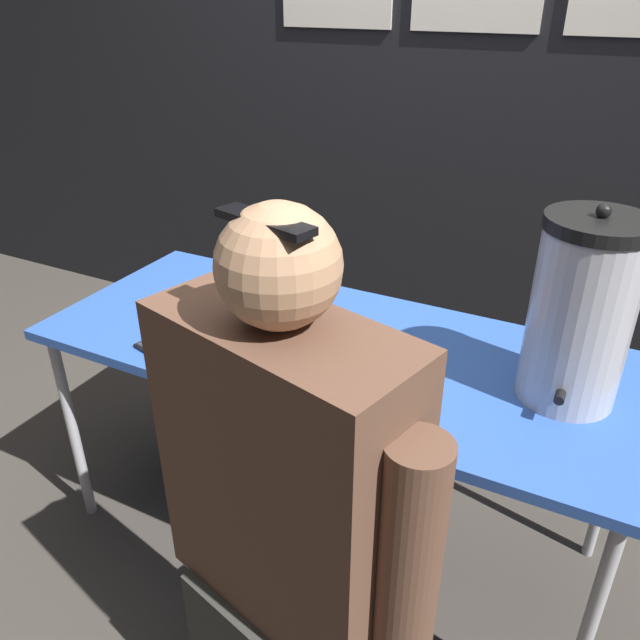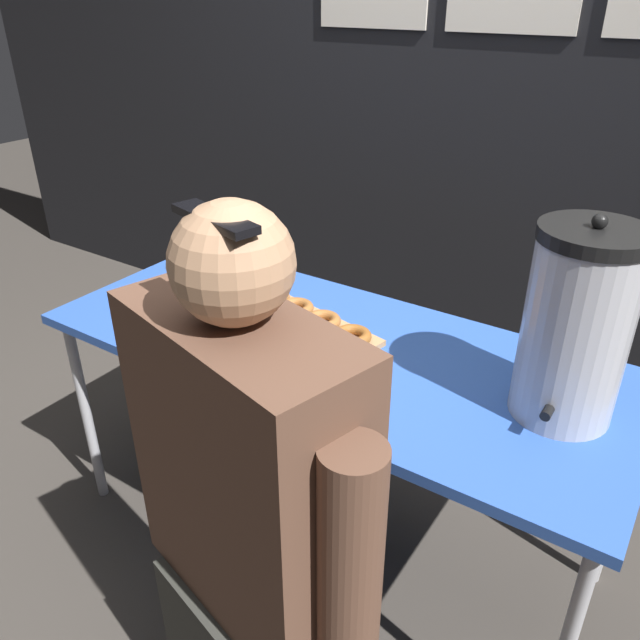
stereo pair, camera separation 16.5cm
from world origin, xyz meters
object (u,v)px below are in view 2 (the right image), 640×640
Objects in this scene: cell_phone at (166,332)px; donut_box at (294,324)px; person_seated at (252,542)px; coffee_urn at (576,326)px.

donut_box is at bearing 51.15° from cell_phone.
donut_box is 0.66m from person_seated.
donut_box is at bearing -46.83° from person_seated.
coffee_urn is 0.36× the size of person_seated.
cell_phone is at bearing -16.93° from person_seated.
coffee_urn reaches higher than cell_phone.
coffee_urn is at bearing -108.50° from person_seated.
coffee_urn is at bearing 28.57° from cell_phone.
cell_phone is at bearing -166.56° from coffee_urn.
cell_phone is at bearing -131.96° from donut_box.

